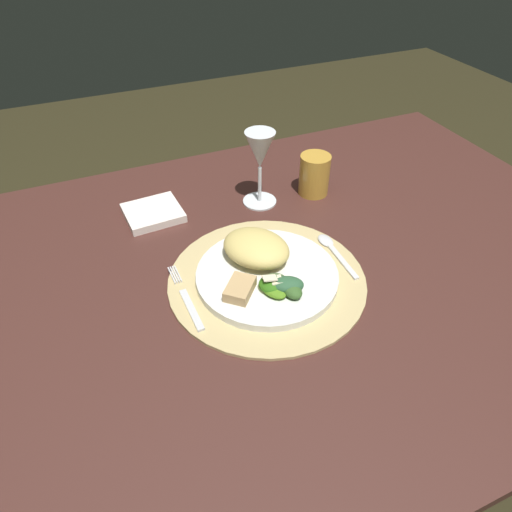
{
  "coord_description": "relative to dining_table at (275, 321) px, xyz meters",
  "views": [
    {
      "loc": [
        -0.29,
        -0.58,
        1.29
      ],
      "look_at": [
        -0.03,
        0.02,
        0.74
      ],
      "focal_mm": 32.27,
      "sensor_mm": 36.0,
      "label": 1
    }
  ],
  "objects": [
    {
      "name": "placemat",
      "position": [
        -0.03,
        -0.03,
        0.16
      ],
      "size": [
        0.36,
        0.36,
        0.01
      ],
      "primitive_type": "cylinder",
      "color": "tan",
      "rests_on": "dining_table"
    },
    {
      "name": "salad_greens",
      "position": [
        -0.03,
        -0.08,
        0.18
      ],
      "size": [
        0.09,
        0.08,
        0.03
      ],
      "color": "#465E36",
      "rests_on": "dinner_plate"
    },
    {
      "name": "wine_glass",
      "position": [
        0.06,
        0.21,
        0.27
      ],
      "size": [
        0.07,
        0.07,
        0.17
      ],
      "color": "silver",
      "rests_on": "dining_table"
    },
    {
      "name": "fork",
      "position": [
        -0.18,
        -0.03,
        0.16
      ],
      "size": [
        0.02,
        0.17,
        0.0
      ],
      "color": "silver",
      "rests_on": "placemat"
    },
    {
      "name": "amber_tumbler",
      "position": [
        0.19,
        0.2,
        0.2
      ],
      "size": [
        0.07,
        0.07,
        0.09
      ],
      "primitive_type": "cylinder",
      "color": "gold",
      "rests_on": "dining_table"
    },
    {
      "name": "dinner_plate",
      "position": [
        -0.03,
        -0.03,
        0.17
      ],
      "size": [
        0.25,
        0.25,
        0.01
      ],
      "primitive_type": "cylinder",
      "color": "silver",
      "rests_on": "placemat"
    },
    {
      "name": "ground_plane",
      "position": [
        0.0,
        0.0,
        -0.57
      ],
      "size": [
        6.0,
        6.0,
        0.0
      ],
      "primitive_type": "plane",
      "color": "#2B2715"
    },
    {
      "name": "dining_table",
      "position": [
        0.0,
        0.0,
        0.0
      ],
      "size": [
        1.41,
        0.96,
        0.72
      ],
      "color": "#42231D",
      "rests_on": "ground"
    },
    {
      "name": "bread_piece",
      "position": [
        -0.1,
        -0.06,
        0.18
      ],
      "size": [
        0.07,
        0.07,
        0.02
      ],
      "primitive_type": "cube",
      "rotation": [
        0.0,
        0.0,
        3.99
      ],
      "color": "tan",
      "rests_on": "dinner_plate"
    },
    {
      "name": "spoon",
      "position": [
        0.12,
        -0.0,
        0.16
      ],
      "size": [
        0.03,
        0.14,
        0.01
      ],
      "color": "silver",
      "rests_on": "placemat"
    },
    {
      "name": "napkin",
      "position": [
        -0.17,
        0.25,
        0.16
      ],
      "size": [
        0.12,
        0.11,
        0.02
      ],
      "primitive_type": "cube",
      "rotation": [
        0.0,
        0.0,
        0.06
      ],
      "color": "white",
      "rests_on": "dining_table"
    },
    {
      "name": "pasta_serving",
      "position": [
        -0.04,
        0.02,
        0.2
      ],
      "size": [
        0.15,
        0.16,
        0.05
      ],
      "primitive_type": "ellipsoid",
      "rotation": [
        0.0,
        0.0,
        5.28
      ],
      "color": "#D8BE68",
      "rests_on": "dinner_plate"
    }
  ]
}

